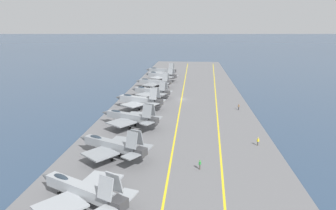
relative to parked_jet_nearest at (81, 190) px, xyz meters
name	(u,v)px	position (x,y,z in m)	size (l,w,h in m)	color
ground_plane	(182,100)	(63.45, -11.14, -2.71)	(2000.00, 2000.00, 0.00)	#2D425B
carrier_deck	(182,100)	(63.45, -11.14, -2.51)	(224.65, 42.30, 0.40)	slate
deck_stripe_foul_line	(216,100)	(63.45, -22.78, -2.31)	(202.19, 0.36, 0.01)	yellow
deck_stripe_centerline	(182,99)	(63.45, -11.14, -2.31)	(202.19, 0.36, 0.01)	yellow
parked_jet_nearest	(81,190)	(0.00, 0.00, 0.00)	(13.52, 15.79, 6.07)	#93999E
parked_jet_second	(112,145)	(15.34, -0.16, 0.32)	(12.19, 15.57, 6.37)	gray
parked_jet_third	(130,117)	(33.22, 0.25, 0.34)	(13.01, 16.31, 6.53)	gray
parked_jet_fourth	(139,100)	(50.06, 1.08, 0.45)	(13.00, 16.17, 7.05)	#93999E
parked_jet_fifth	(151,91)	(64.74, -0.36, 0.05)	(12.63, 15.25, 6.37)	gray
parked_jet_sixth	(154,82)	(82.87, 0.93, -0.03)	(13.77, 15.06, 6.14)	gray
parked_jet_seventh	(161,75)	(97.46, -0.28, 0.35)	(12.44, 15.92, 6.27)	#93999E
parked_jet_eighth	(161,70)	(113.96, 1.17, 0.23)	(12.23, 16.19, 6.39)	gray
crew_brown_vest	(239,107)	(51.54, -28.58, -1.34)	(0.33, 0.42, 1.76)	#232328
crew_yellow_vest	(258,141)	(23.93, -28.61, -1.36)	(0.41, 0.46, 1.74)	#4C473D
crew_green_vest	(200,164)	(12.05, -16.40, -1.33)	(0.46, 0.43, 1.78)	#4C473D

